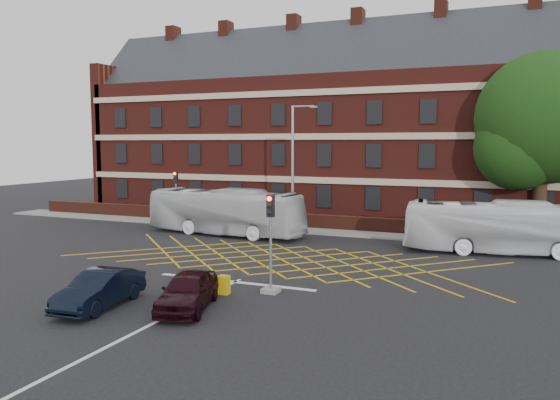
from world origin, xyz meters
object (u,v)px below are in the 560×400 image
at_px(deciduous_tree, 542,127).
at_px(direction_signs, 165,206).
at_px(traffic_light_near, 271,253).
at_px(traffic_light_far, 176,204).
at_px(utility_cabinet, 224,285).
at_px(bus_left, 225,212).
at_px(car_navy, 100,289).
at_px(bus_right, 502,227).
at_px(car_maroon, 188,291).
at_px(street_lamp, 293,193).

relative_size(deciduous_tree, direction_signs, 5.76).
xyz_separation_m(deciduous_tree, traffic_light_near, (-11.35, -20.16, -5.79)).
relative_size(traffic_light_far, utility_cabinet, 5.30).
bearing_deg(bus_left, direction_signs, 71.57).
distance_m(car_navy, deciduous_tree, 30.60).
bearing_deg(bus_left, deciduous_tree, -63.82).
height_order(bus_left, bus_right, bus_left).
bearing_deg(bus_left, car_maroon, -150.33).
distance_m(bus_right, direction_signs, 25.70).
xyz_separation_m(car_maroon, traffic_light_near, (2.06, 3.38, 1.03)).
bearing_deg(car_navy, deciduous_tree, 50.27).
bearing_deg(direction_signs, bus_right, -6.80).
bearing_deg(direction_signs, utility_cabinet, -49.23).
relative_size(car_maroon, street_lamp, 0.48).
relative_size(traffic_light_near, street_lamp, 0.48).
xyz_separation_m(bus_left, traffic_light_near, (9.08, -12.66, 0.13)).
bearing_deg(car_navy, street_lamp, 80.58).
relative_size(bus_left, car_maroon, 2.71).
distance_m(car_maroon, traffic_light_near, 4.09).
bearing_deg(street_lamp, utility_cabinet, -80.53).
height_order(bus_right, street_lamp, street_lamp).
bearing_deg(traffic_light_near, bus_right, 54.89).
xyz_separation_m(deciduous_tree, utility_cabinet, (-13.13, -21.13, -7.15)).
relative_size(bus_left, deciduous_tree, 0.93).
xyz_separation_m(traffic_light_far, street_lamp, (10.37, -1.34, 1.33)).
height_order(bus_left, direction_signs, bus_left).
distance_m(car_navy, car_maroon, 3.53).
distance_m(bus_right, traffic_light_far, 23.74).
bearing_deg(bus_left, traffic_light_near, -138.32).
relative_size(bus_left, traffic_light_far, 2.74).
bearing_deg(bus_left, bus_right, -83.06).
distance_m(bus_right, street_lamp, 13.39).
xyz_separation_m(car_navy, deciduous_tree, (16.76, 24.68, 6.83)).
distance_m(car_navy, traffic_light_far, 21.42).
bearing_deg(street_lamp, traffic_light_far, 172.61).
height_order(car_navy, deciduous_tree, deciduous_tree).
relative_size(car_navy, deciduous_tree, 0.35).
xyz_separation_m(car_maroon, utility_cabinet, (0.28, 2.41, -0.33)).
distance_m(direction_signs, utility_cabinet, 22.42).
xyz_separation_m(bus_right, traffic_light_far, (-23.67, 1.86, 0.21)).
relative_size(car_maroon, deciduous_tree, 0.34).
relative_size(bus_left, traffic_light_near, 2.74).
distance_m(deciduous_tree, traffic_light_near, 23.85).
relative_size(car_navy, traffic_light_near, 1.03).
bearing_deg(deciduous_tree, traffic_light_near, -119.38).
height_order(bus_left, car_maroon, bus_left).
bearing_deg(direction_signs, traffic_light_near, -44.27).
bearing_deg(utility_cabinet, deciduous_tree, 58.14).
bearing_deg(car_maroon, car_navy, -177.24).
xyz_separation_m(car_navy, car_maroon, (3.34, 1.14, 0.01)).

